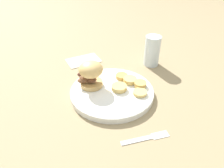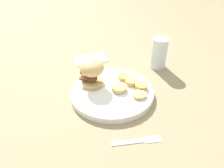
# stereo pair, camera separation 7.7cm
# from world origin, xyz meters

# --- Properties ---
(ground_plane) EXTENTS (4.00, 4.00, 0.00)m
(ground_plane) POSITION_xyz_m (0.00, 0.00, 0.00)
(ground_plane) COLOR #937F5B
(dinner_plate) EXTENTS (0.30, 0.30, 0.02)m
(dinner_plate) POSITION_xyz_m (0.00, 0.00, 0.01)
(dinner_plate) COLOR white
(dinner_plate) RESTS_ON ground_plane
(sandwich) EXTENTS (0.09, 0.10, 0.10)m
(sandwich) POSITION_xyz_m (-0.04, -0.07, 0.08)
(sandwich) COLOR tan
(sandwich) RESTS_ON dinner_plate
(potato_round_0) EXTENTS (0.05, 0.05, 0.02)m
(potato_round_0) POSITION_xyz_m (-0.01, 0.11, 0.03)
(potato_round_0) COLOR tan
(potato_round_0) RESTS_ON dinner_plate
(potato_round_1) EXTENTS (0.06, 0.06, 0.02)m
(potato_round_1) POSITION_xyz_m (0.00, 0.03, 0.03)
(potato_round_1) COLOR #DBB766
(potato_round_1) RESTS_ON dinner_plate
(potato_round_2) EXTENTS (0.05, 0.05, 0.01)m
(potato_round_2) POSITION_xyz_m (-0.07, 0.05, 0.03)
(potato_round_2) COLOR tan
(potato_round_2) RESTS_ON dinner_plate
(potato_round_3) EXTENTS (0.05, 0.05, 0.01)m
(potato_round_3) POSITION_xyz_m (0.03, 0.10, 0.03)
(potato_round_3) COLOR #DBB766
(potato_round_3) RESTS_ON dinner_plate
(potato_round_4) EXTENTS (0.05, 0.05, 0.02)m
(potato_round_4) POSITION_xyz_m (-0.04, 0.07, 0.03)
(potato_round_4) COLOR #DBB766
(potato_round_4) RESTS_ON dinner_plate
(fork) EXTENTS (0.04, 0.15, 0.00)m
(fork) POSITION_xyz_m (0.22, 0.08, 0.00)
(fork) COLOR silver
(fork) RESTS_ON ground_plane
(drinking_glass) EXTENTS (0.07, 0.07, 0.13)m
(drinking_glass) POSITION_xyz_m (-0.20, 0.20, 0.07)
(drinking_glass) COLOR silver
(drinking_glass) RESTS_ON ground_plane
(napkin) EXTENTS (0.14, 0.17, 0.01)m
(napkin) POSITION_xyz_m (-0.27, -0.10, 0.00)
(napkin) COLOR beige
(napkin) RESTS_ON ground_plane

